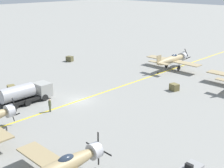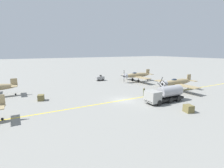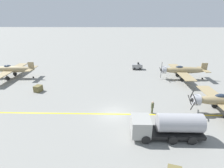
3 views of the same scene
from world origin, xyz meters
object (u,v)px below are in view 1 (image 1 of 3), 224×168
object	(u,v)px
supply_crate_by_tanker	(174,87)
airplane_far_center	(172,60)
ground_crew_walking	(50,105)
supply_crate_outboard	(70,59)
fuel_tanker	(26,93)
supply_crate_mid_lane	(11,89)

from	to	relation	value
supply_crate_by_tanker	airplane_far_center	bearing A→B (deg)	126.00
ground_crew_walking	supply_crate_outboard	distance (m)	28.39
airplane_far_center	ground_crew_walking	bearing A→B (deg)	-107.00
fuel_tanker	supply_crate_by_tanker	bearing A→B (deg)	58.07
ground_crew_walking	supply_crate_mid_lane	bearing A→B (deg)	178.74
airplane_far_center	supply_crate_by_tanker	xyz separation A→B (m)	(7.74, -10.65, -1.45)
supply_crate_mid_lane	supply_crate_by_tanker	bearing A→B (deg)	46.32
ground_crew_walking	supply_crate_mid_lane	xyz separation A→B (m)	(-11.07, 0.24, -0.43)
supply_crate_by_tanker	supply_crate_mid_lane	xyz separation A→B (m)	(-18.29, -19.16, 0.01)
supply_crate_by_tanker	supply_crate_outboard	distance (m)	27.78
supply_crate_mid_lane	supply_crate_outboard	world-z (taller)	supply_crate_mid_lane
ground_crew_walking	supply_crate_by_tanker	world-z (taller)	ground_crew_walking
supply_crate_by_tanker	supply_crate_mid_lane	world-z (taller)	supply_crate_mid_lane
supply_crate_outboard	fuel_tanker	bearing A→B (deg)	-52.75
fuel_tanker	supply_crate_mid_lane	distance (m)	5.97
supply_crate_mid_lane	ground_crew_walking	bearing A→B (deg)	-1.26
fuel_tanker	supply_crate_mid_lane	world-z (taller)	fuel_tanker
airplane_far_center	ground_crew_walking	world-z (taller)	airplane_far_center
ground_crew_walking	supply_crate_by_tanker	xyz separation A→B (m)	(7.23, 19.40, -0.44)
airplane_far_center	supply_crate_outboard	bearing A→B (deg)	-170.40
supply_crate_by_tanker	supply_crate_mid_lane	bearing A→B (deg)	-133.68
airplane_far_center	supply_crate_by_tanker	distance (m)	13.24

